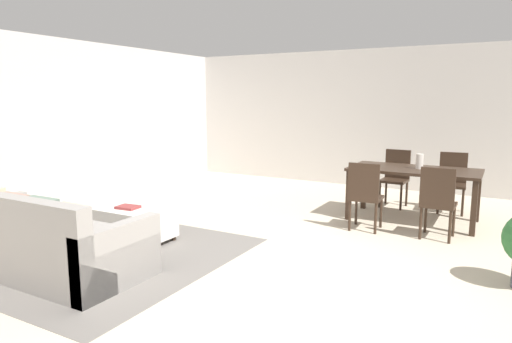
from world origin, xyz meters
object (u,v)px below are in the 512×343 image
(couch, at_px, (40,243))
(dining_table, at_px, (414,175))
(vase_centerpiece, at_px, (420,161))
(dining_chair_far_right, at_px, (452,179))
(ottoman_table, at_px, (133,222))
(dining_chair_near_right, at_px, (438,199))
(book_on_ottoman, at_px, (128,207))
(dining_chair_near_left, at_px, (365,192))
(dining_chair_far_left, at_px, (396,175))

(couch, relative_size, dining_table, 1.27)
(vase_centerpiece, bearing_deg, dining_chair_far_right, 66.54)
(ottoman_table, distance_m, dining_chair_far_right, 4.80)
(ottoman_table, relative_size, dining_chair_near_right, 1.10)
(couch, bearing_deg, dining_table, 52.55)
(ottoman_table, height_order, dining_chair_near_right, dining_chair_near_right)
(ottoman_table, distance_m, book_on_ottoman, 0.19)
(dining_table, height_order, vase_centerpiece, vase_centerpiece)
(ottoman_table, relative_size, dining_table, 0.57)
(ottoman_table, xyz_separation_m, book_on_ottoman, (-0.05, -0.02, 0.19))
(dining_chair_near_left, xyz_separation_m, dining_chair_near_right, (0.89, 0.06, 0.00))
(dining_chair_near_left, height_order, vase_centerpiece, vase_centerpiece)
(couch, xyz_separation_m, vase_centerpiece, (3.01, 3.86, 0.57))
(dining_chair_near_right, distance_m, dining_chair_far_left, 1.81)
(dining_table, bearing_deg, couch, -127.45)
(dining_table, bearing_deg, ottoman_table, -137.27)
(dining_chair_near_right, height_order, vase_centerpiece, vase_centerpiece)
(book_on_ottoman, bearing_deg, vase_centerpiece, 41.94)
(dining_table, bearing_deg, book_on_ottoman, -137.58)
(vase_centerpiece, bearing_deg, dining_chair_near_left, -121.63)
(couch, distance_m, dining_chair_far_left, 5.30)
(ottoman_table, distance_m, dining_chair_near_right, 3.79)
(dining_chair_far_left, bearing_deg, book_on_ottoman, -125.59)
(couch, height_order, dining_chair_far_left, dining_chair_far_left)
(dining_chair_far_left, bearing_deg, ottoman_table, -125.18)
(dining_table, xyz_separation_m, dining_chair_far_left, (-0.42, 0.81, -0.15))
(dining_chair_far_right, bearing_deg, dining_table, -116.71)
(dining_chair_near_right, relative_size, dining_chair_far_left, 1.00)
(dining_chair_near_right, relative_size, dining_chair_far_right, 1.00)
(dining_chair_near_left, distance_m, dining_chair_near_right, 0.89)
(dining_chair_near_left, xyz_separation_m, book_on_ottoman, (-2.44, -1.82, -0.10))
(dining_table, bearing_deg, dining_chair_far_right, 63.29)
(ottoman_table, xyz_separation_m, dining_table, (2.86, 2.64, 0.44))
(couch, distance_m, book_on_ottoman, 1.20)
(dining_chair_far_left, xyz_separation_m, vase_centerpiece, (0.49, -0.80, 0.35))
(dining_table, distance_m, vase_centerpiece, 0.21)
(dining_chair_near_left, distance_m, dining_chair_far_right, 1.91)
(ottoman_table, height_order, vase_centerpiece, vase_centerpiece)
(dining_chair_near_left, height_order, dining_chair_near_right, same)
(dining_table, distance_m, dining_chair_near_right, 0.91)
(dining_chair_far_left, bearing_deg, dining_chair_near_left, -91.34)
(couch, relative_size, dining_chair_far_right, 2.43)
(ottoman_table, distance_m, dining_chair_far_left, 4.23)
(dining_chair_near_right, xyz_separation_m, vase_centerpiece, (-0.37, 0.80, 0.35))
(ottoman_table, xyz_separation_m, dining_chair_far_left, (2.43, 3.45, 0.29))
(ottoman_table, bearing_deg, vase_centerpiece, 42.24)
(dining_chair_near_left, bearing_deg, couch, -129.58)
(dining_chair_near_left, xyz_separation_m, dining_chair_far_left, (0.04, 1.65, 0.00))
(ottoman_table, height_order, dining_table, dining_table)
(dining_chair_near_left, distance_m, book_on_ottoman, 3.05)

